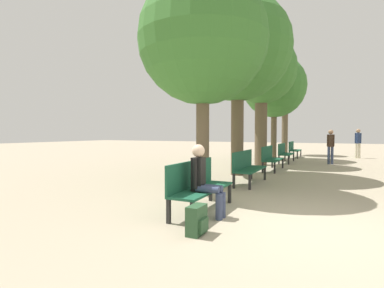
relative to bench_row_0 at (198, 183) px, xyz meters
name	(u,v)px	position (x,y,z in m)	size (l,w,h in m)	color
ground_plane	(303,227)	(1.86, -0.15, -0.52)	(80.00, 80.00, 0.00)	tan
bench_row_0	(198,183)	(0.00, 0.00, 0.00)	(0.52, 1.86, 0.94)	#195138
bench_row_1	(247,165)	(0.00, 3.37, 0.00)	(0.52, 1.86, 0.94)	#195138
bench_row_2	(271,157)	(0.00, 6.73, 0.00)	(0.52, 1.86, 0.94)	#195138
bench_row_3	(284,152)	(0.00, 10.10, 0.00)	(0.52, 1.86, 0.94)	#195138
bench_row_4	(293,148)	(0.00, 13.47, 0.00)	(0.52, 1.86, 0.94)	#195138
tree_row_0	(203,40)	(-0.79, 2.02, 3.28)	(3.30, 3.30, 5.47)	brown
tree_row_1	(238,48)	(-0.79, 4.97, 3.81)	(3.66, 3.66, 6.20)	brown
tree_row_2	(261,71)	(-0.79, 8.50, 3.70)	(3.12, 3.12, 5.86)	brown
tree_row_3	(274,86)	(-0.79, 11.56, 3.43)	(3.38, 3.38, 5.66)	brown
tree_row_4	(285,87)	(-0.79, 15.32, 3.94)	(2.34, 2.34, 5.75)	brown
person_seated	(204,178)	(0.25, -0.26, 0.14)	(0.59, 0.34, 1.26)	#384260
backpack	(197,220)	(0.52, -1.15, -0.32)	(0.23, 0.37, 0.42)	#284C2D
pedestrian_near	(331,144)	(2.05, 10.21, 0.39)	(0.32, 0.28, 1.60)	#384260
pedestrian_mid	(358,141)	(3.38, 14.45, 0.44)	(0.34, 0.29, 1.67)	beige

